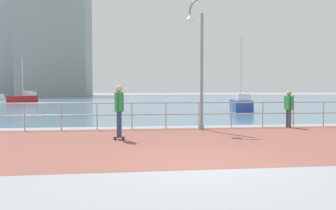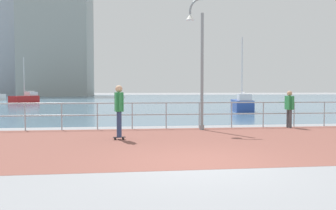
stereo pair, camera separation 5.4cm
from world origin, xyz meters
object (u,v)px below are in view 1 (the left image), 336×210
object	(u,v)px
bystander	(289,106)
sailboat_gray	(241,104)
lamppost	(198,57)
sailboat_ivory	(24,98)
skateboarder	(119,107)

from	to	relation	value
bystander	sailboat_gray	size ratio (longest dim) A/B	0.28
lamppost	sailboat_gray	bearing A→B (deg)	62.67
lamppost	sailboat_ivory	distance (m)	33.36
bystander	sailboat_ivory	xyz separation A→B (m)	(-19.07, 29.37, -0.39)
bystander	sailboat_gray	xyz separation A→B (m)	(1.67, 10.63, -0.39)
bystander	sailboat_gray	distance (m)	10.77
bystander	sailboat_gray	bearing A→B (deg)	81.10
bystander	sailboat_ivory	world-z (taller)	sailboat_ivory
skateboarder	sailboat_ivory	world-z (taller)	sailboat_ivory
skateboarder	sailboat_ivory	distance (m)	34.11
sailboat_gray	sailboat_ivory	world-z (taller)	sailboat_ivory
sailboat_gray	sailboat_ivory	xyz separation A→B (m)	(-20.73, 18.73, 0.00)
lamppost	sailboat_gray	xyz separation A→B (m)	(5.65, 10.93, -2.37)
skateboarder	lamppost	bearing A→B (deg)	36.24
lamppost	sailboat_ivory	size ratio (longest dim) A/B	0.95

